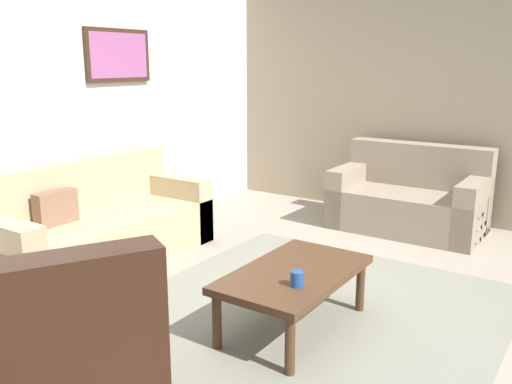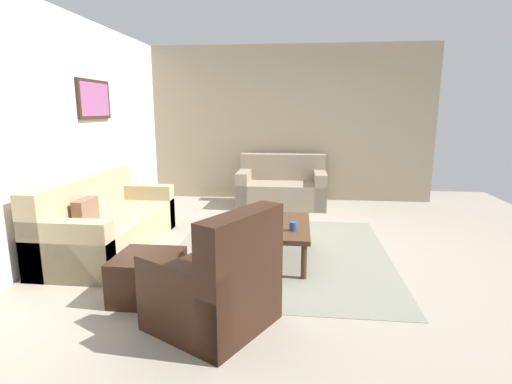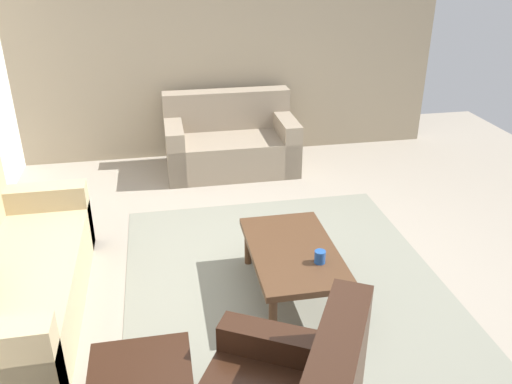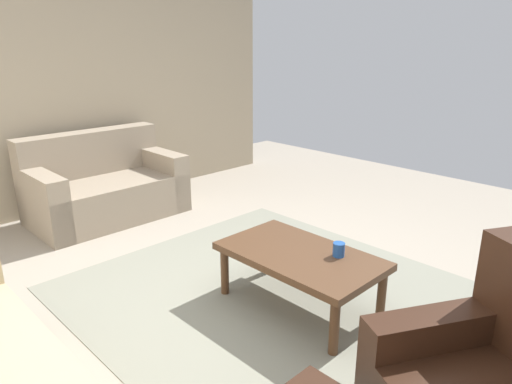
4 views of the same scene
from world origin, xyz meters
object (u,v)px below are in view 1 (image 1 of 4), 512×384
object	(u,v)px
armchair_leather	(70,367)
framed_artwork	(118,55)
couch_loveseat	(410,201)
coffee_table	(294,278)
cup	(297,279)
ottoman	(50,317)
couch_main	(93,228)

from	to	relation	value
armchair_leather	framed_artwork	distance (m)	3.50
couch_loveseat	coffee_table	bearing A→B (deg)	-177.71
couch_loveseat	cup	xyz separation A→B (m)	(-2.85, -0.25, 0.16)
ottoman	framed_artwork	bearing A→B (deg)	36.00
couch_main	coffee_table	distance (m)	2.13
couch_main	ottoman	distance (m)	1.54
armchair_leather	ottoman	bearing A→B (deg)	61.18
cup	ottoman	bearing A→B (deg)	123.57
couch_main	ottoman	xyz separation A→B (m)	(-1.16, -1.00, -0.10)
coffee_table	framed_artwork	distance (m)	3.04
couch_main	framed_artwork	distance (m)	1.74
couch_main	cup	distance (m)	2.29
armchair_leather	framed_artwork	world-z (taller)	framed_artwork
framed_artwork	coffee_table	bearing A→B (deg)	-109.39
armchair_leather	cup	distance (m)	1.36
cup	framed_artwork	size ratio (longest dim) A/B	0.12
coffee_table	cup	world-z (taller)	cup
couch_main	cup	size ratio (longest dim) A/B	21.65
couch_main	cup	world-z (taller)	couch_main
armchair_leather	ottoman	size ratio (longest dim) A/B	1.94
couch_main	coffee_table	world-z (taller)	couch_main
ottoman	coffee_table	bearing A→B (deg)	-46.84
armchair_leather	ottoman	distance (m)	0.83
cup	framed_artwork	world-z (taller)	framed_artwork
cup	armchair_leather	bearing A→B (deg)	156.52
couch_loveseat	framed_artwork	world-z (taller)	framed_artwork
couch_main	couch_loveseat	xyz separation A→B (m)	(2.53, -2.02, -0.00)
couch_loveseat	armchair_leather	bearing A→B (deg)	175.93
framed_artwork	couch_main	bearing A→B (deg)	-152.39
couch_main	framed_artwork	size ratio (longest dim) A/B	2.57
couch_main	couch_loveseat	world-z (taller)	same
couch_loveseat	ottoman	size ratio (longest dim) A/B	2.70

